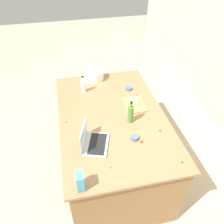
{
  "coord_description": "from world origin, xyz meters",
  "views": [
    {
      "loc": [
        1.86,
        -0.41,
        2.55
      ],
      "look_at": [
        0.0,
        0.0,
        0.95
      ],
      "focal_mm": 36.89,
      "sensor_mm": 36.0,
      "label": 1
    }
  ],
  "objects_px": {
    "cutting_board": "(135,105)",
    "butter_stick_right": "(136,102)",
    "mixing_bowl_large": "(93,74)",
    "bottle_olive": "(131,114)",
    "laptop": "(92,141)",
    "ramekin_small": "(135,138)",
    "bottle_vinegar": "(83,86)",
    "candy_bag": "(80,181)",
    "butter_stick_left": "(132,101)",
    "ramekin_medium": "(128,89)"
  },
  "relations": [
    {
      "from": "mixing_bowl_large",
      "to": "bottle_vinegar",
      "type": "bearing_deg",
      "value": -29.79
    },
    {
      "from": "bottle_vinegar",
      "to": "bottle_olive",
      "type": "height_order",
      "value": "bottle_olive"
    },
    {
      "from": "bottle_olive",
      "to": "butter_stick_right",
      "type": "height_order",
      "value": "bottle_olive"
    },
    {
      "from": "mixing_bowl_large",
      "to": "bottle_vinegar",
      "type": "xyz_separation_m",
      "value": [
        0.28,
        -0.16,
        0.02
      ]
    },
    {
      "from": "bottle_vinegar",
      "to": "butter_stick_right",
      "type": "relative_size",
      "value": 2.01
    },
    {
      "from": "bottle_olive",
      "to": "ramekin_medium",
      "type": "height_order",
      "value": "bottle_olive"
    },
    {
      "from": "laptop",
      "to": "mixing_bowl_large",
      "type": "xyz_separation_m",
      "value": [
        -1.18,
        0.19,
        0.02
      ]
    },
    {
      "from": "laptop",
      "to": "ramekin_small",
      "type": "distance_m",
      "value": 0.41
    },
    {
      "from": "butter_stick_left",
      "to": "candy_bag",
      "type": "height_order",
      "value": "candy_bag"
    },
    {
      "from": "laptop",
      "to": "butter_stick_right",
      "type": "relative_size",
      "value": 3.3
    },
    {
      "from": "laptop",
      "to": "bottle_olive",
      "type": "relative_size",
      "value": 1.4
    },
    {
      "from": "butter_stick_right",
      "to": "candy_bag",
      "type": "height_order",
      "value": "candy_bag"
    },
    {
      "from": "ramekin_medium",
      "to": "butter_stick_right",
      "type": "bearing_deg",
      "value": 1.43
    },
    {
      "from": "mixing_bowl_large",
      "to": "bottle_olive",
      "type": "distance_m",
      "value": 0.97
    },
    {
      "from": "cutting_board",
      "to": "ramekin_small",
      "type": "height_order",
      "value": "ramekin_small"
    },
    {
      "from": "butter_stick_right",
      "to": "ramekin_small",
      "type": "distance_m",
      "value": 0.56
    },
    {
      "from": "ramekin_small",
      "to": "bottle_vinegar",
      "type": "bearing_deg",
      "value": -157.27
    },
    {
      "from": "mixing_bowl_large",
      "to": "candy_bag",
      "type": "distance_m",
      "value": 1.65
    },
    {
      "from": "bottle_vinegar",
      "to": "candy_bag",
      "type": "distance_m",
      "value": 1.34
    },
    {
      "from": "mixing_bowl_large",
      "to": "butter_stick_left",
      "type": "relative_size",
      "value": 2.68
    },
    {
      "from": "mixing_bowl_large",
      "to": "ramekin_small",
      "type": "distance_m",
      "value": 1.22
    },
    {
      "from": "butter_stick_right",
      "to": "candy_bag",
      "type": "bearing_deg",
      "value": -38.24
    },
    {
      "from": "mixing_bowl_large",
      "to": "butter_stick_right",
      "type": "xyz_separation_m",
      "value": [
        0.66,
        0.4,
        -0.03
      ]
    },
    {
      "from": "candy_bag",
      "to": "cutting_board",
      "type": "bearing_deg",
      "value": 142.05
    },
    {
      "from": "laptop",
      "to": "ramekin_small",
      "type": "relative_size",
      "value": 4.84
    },
    {
      "from": "bottle_olive",
      "to": "butter_stick_right",
      "type": "xyz_separation_m",
      "value": [
        -0.27,
        0.15,
        -0.07
      ]
    },
    {
      "from": "bottle_olive",
      "to": "cutting_board",
      "type": "height_order",
      "value": "bottle_olive"
    },
    {
      "from": "butter_stick_right",
      "to": "ramekin_medium",
      "type": "height_order",
      "value": "butter_stick_right"
    },
    {
      "from": "bottle_vinegar",
      "to": "butter_stick_left",
      "type": "relative_size",
      "value": 2.01
    },
    {
      "from": "cutting_board",
      "to": "candy_bag",
      "type": "relative_size",
      "value": 1.74
    },
    {
      "from": "butter_stick_left",
      "to": "ramekin_small",
      "type": "distance_m",
      "value": 0.58
    },
    {
      "from": "ramekin_small",
      "to": "candy_bag",
      "type": "xyz_separation_m",
      "value": [
        0.42,
        -0.57,
        0.07
      ]
    },
    {
      "from": "bottle_olive",
      "to": "butter_stick_left",
      "type": "xyz_separation_m",
      "value": [
        -0.3,
        0.1,
        -0.07
      ]
    },
    {
      "from": "laptop",
      "to": "cutting_board",
      "type": "bearing_deg",
      "value": 131.25
    },
    {
      "from": "bottle_olive",
      "to": "ramekin_medium",
      "type": "bearing_deg",
      "value": 166.25
    },
    {
      "from": "cutting_board",
      "to": "ramekin_medium",
      "type": "relative_size",
      "value": 3.66
    },
    {
      "from": "mixing_bowl_large",
      "to": "ramekin_medium",
      "type": "bearing_deg",
      "value": 46.98
    },
    {
      "from": "cutting_board",
      "to": "butter_stick_right",
      "type": "height_order",
      "value": "butter_stick_right"
    },
    {
      "from": "mixing_bowl_large",
      "to": "cutting_board",
      "type": "xyz_separation_m",
      "value": [
        0.68,
        0.38,
        -0.06
      ]
    },
    {
      "from": "ramekin_small",
      "to": "cutting_board",
      "type": "bearing_deg",
      "value": 163.26
    },
    {
      "from": "mixing_bowl_large",
      "to": "candy_bag",
      "type": "height_order",
      "value": "candy_bag"
    },
    {
      "from": "mixing_bowl_large",
      "to": "butter_stick_right",
      "type": "height_order",
      "value": "mixing_bowl_large"
    },
    {
      "from": "cutting_board",
      "to": "ramekin_small",
      "type": "distance_m",
      "value": 0.54
    },
    {
      "from": "candy_bag",
      "to": "bottle_vinegar",
      "type": "bearing_deg",
      "value": 171.97
    },
    {
      "from": "bottle_vinegar",
      "to": "ramekin_small",
      "type": "relative_size",
      "value": 2.95
    },
    {
      "from": "mixing_bowl_large",
      "to": "bottle_vinegar",
      "type": "distance_m",
      "value": 0.33
    },
    {
      "from": "laptop",
      "to": "bottle_vinegar",
      "type": "relative_size",
      "value": 1.64
    },
    {
      "from": "candy_bag",
      "to": "bottle_olive",
      "type": "bearing_deg",
      "value": 138.48
    },
    {
      "from": "laptop",
      "to": "ramekin_small",
      "type": "bearing_deg",
      "value": 87.67
    },
    {
      "from": "mixing_bowl_large",
      "to": "bottle_olive",
      "type": "xyz_separation_m",
      "value": [
        0.94,
        0.25,
        0.04
      ]
    }
  ]
}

